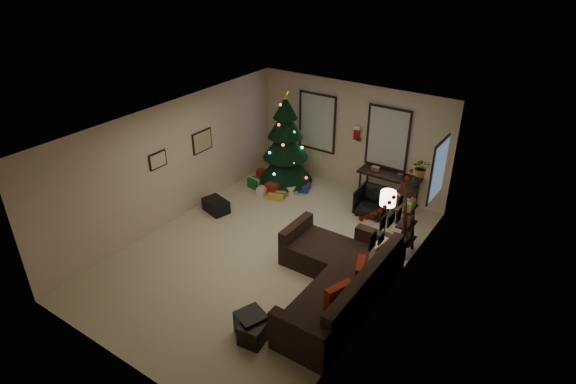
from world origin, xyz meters
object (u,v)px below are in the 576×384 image
object	(u,v)px
christmas_tree	(286,146)
desk	(389,178)
desk_chair	(372,202)
bookshelf	(408,220)
sofa	(338,281)

from	to	relation	value
christmas_tree	desk	distance (m)	2.66
desk	desk_chair	xyz separation A→B (m)	(-0.10, -0.65, -0.37)
desk_chair	bookshelf	world-z (taller)	bookshelf
bookshelf	desk	bearing A→B (deg)	123.55
christmas_tree	desk_chair	xyz separation A→B (m)	(2.49, -0.14, -0.74)
desk	christmas_tree	bearing A→B (deg)	-168.77
christmas_tree	desk	size ratio (longest dim) A/B	1.76
sofa	bookshelf	size ratio (longest dim) A/B	1.89
desk_chair	sofa	bearing A→B (deg)	-79.66
sofa	desk	bearing A→B (deg)	99.90
christmas_tree	desk	xyz separation A→B (m)	(2.59, 0.51, -0.37)
sofa	desk_chair	world-z (taller)	sofa
sofa	desk	xyz separation A→B (m)	(-0.62, 3.56, 0.39)
bookshelf	sofa	bearing A→B (deg)	-104.71
christmas_tree	desk_chair	bearing A→B (deg)	-3.14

